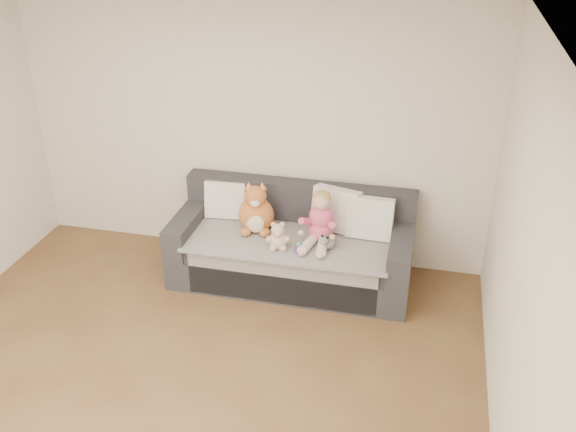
{
  "coord_description": "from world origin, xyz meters",
  "views": [
    {
      "loc": [
        1.63,
        -2.99,
        3.35
      ],
      "look_at": [
        0.5,
        1.87,
        0.75
      ],
      "focal_mm": 40.0,
      "sensor_mm": 36.0,
      "label": 1
    }
  ],
  "objects_px": {
    "toddler": "(320,221)",
    "teddy_bear": "(278,238)",
    "sippy_cup": "(299,247)",
    "plush_cat": "(256,212)",
    "sofa": "(293,249)"
  },
  "relations": [
    {
      "from": "sofa",
      "to": "toddler",
      "type": "distance_m",
      "value": 0.46
    },
    {
      "from": "toddler",
      "to": "teddy_bear",
      "type": "xyz_separation_m",
      "value": [
        -0.33,
        -0.23,
        -0.1
      ]
    },
    {
      "from": "sofa",
      "to": "teddy_bear",
      "type": "bearing_deg",
      "value": -102.14
    },
    {
      "from": "plush_cat",
      "to": "sippy_cup",
      "type": "distance_m",
      "value": 0.58
    },
    {
      "from": "sofa",
      "to": "teddy_bear",
      "type": "height_order",
      "value": "sofa"
    },
    {
      "from": "sofa",
      "to": "teddy_bear",
      "type": "distance_m",
      "value": 0.41
    },
    {
      "from": "toddler",
      "to": "sippy_cup",
      "type": "distance_m",
      "value": 0.32
    },
    {
      "from": "plush_cat",
      "to": "sippy_cup",
      "type": "bearing_deg",
      "value": -44.45
    },
    {
      "from": "plush_cat",
      "to": "teddy_bear",
      "type": "relative_size",
      "value": 1.9
    },
    {
      "from": "plush_cat",
      "to": "sippy_cup",
      "type": "height_order",
      "value": "plush_cat"
    },
    {
      "from": "toddler",
      "to": "teddy_bear",
      "type": "bearing_deg",
      "value": -142.16
    },
    {
      "from": "toddler",
      "to": "plush_cat",
      "type": "relative_size",
      "value": 0.97
    },
    {
      "from": "teddy_bear",
      "to": "sippy_cup",
      "type": "bearing_deg",
      "value": -21.45
    },
    {
      "from": "teddy_bear",
      "to": "toddler",
      "type": "bearing_deg",
      "value": 20.7
    },
    {
      "from": "sippy_cup",
      "to": "sofa",
      "type": "bearing_deg",
      "value": 111.41
    }
  ]
}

